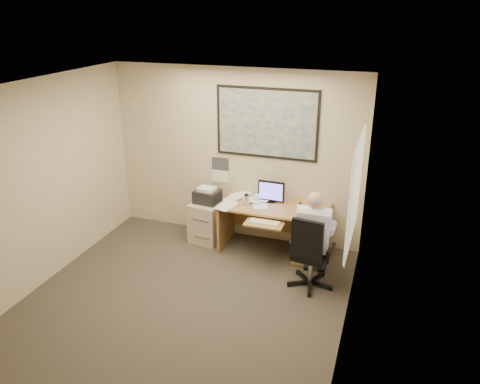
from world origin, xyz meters
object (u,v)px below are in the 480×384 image
(filing_cabinet, at_px, (208,217))
(person, at_px, (313,240))
(office_chair, at_px, (311,267))
(desk, at_px, (296,227))

(filing_cabinet, xyz_separation_m, person, (1.81, -0.76, 0.28))
(filing_cabinet, xyz_separation_m, office_chair, (1.82, -0.84, -0.08))
(office_chair, xyz_separation_m, person, (-0.01, 0.08, 0.36))
(filing_cabinet, bearing_deg, office_chair, -18.18)
(office_chair, bearing_deg, desk, 123.83)
(filing_cabinet, relative_size, person, 0.67)
(filing_cabinet, bearing_deg, desk, 6.16)
(office_chair, height_order, person, person)
(desk, distance_m, filing_cabinet, 1.43)
(person, bearing_deg, office_chair, -85.27)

